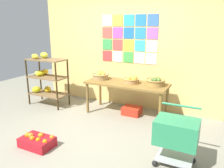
{
  "coord_description": "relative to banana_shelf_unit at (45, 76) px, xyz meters",
  "views": [
    {
      "loc": [
        1.99,
        -2.92,
        1.85
      ],
      "look_at": [
        0.15,
        0.77,
        0.75
      ],
      "focal_mm": 35.32,
      "sensor_mm": 36.0,
      "label": 1
    }
  ],
  "objects": [
    {
      "name": "banana_shelf_unit",
      "position": [
        0.0,
        0.0,
        0.0
      ],
      "size": [
        0.91,
        0.51,
        1.25
      ],
      "color": "#31220D",
      "rests_on": "ground"
    },
    {
      "name": "back_wall_with_art",
      "position": [
        1.73,
        0.81,
        0.72
      ],
      "size": [
        4.35,
        0.07,
        2.85
      ],
      "color": "#E7BF6C",
      "rests_on": "ground"
    },
    {
      "name": "fruit_basket_back_right",
      "position": [
        2.61,
        0.3,
        0.08
      ],
      "size": [
        0.39,
        0.39,
        0.17
      ],
      "color": "#A37A3D",
      "rests_on": "display_table"
    },
    {
      "name": "fruit_basket_centre",
      "position": [
        2.11,
        0.26,
        0.07
      ],
      "size": [
        0.33,
        0.33,
        0.16
      ],
      "color": "#AC7D49",
      "rests_on": "display_table"
    },
    {
      "name": "ground",
      "position": [
        1.73,
        -0.93,
        -0.7
      ],
      "size": [
        9.42,
        9.42,
        0.0
      ],
      "primitive_type": "plane",
      "color": "gray"
    },
    {
      "name": "produce_crate_under_table",
      "position": [
        2.12,
        0.29,
        -0.62
      ],
      "size": [
        0.38,
        0.31,
        0.17
      ],
      "primitive_type": "cube",
      "color": "red",
      "rests_on": "ground"
    },
    {
      "name": "shopping_cart",
      "position": [
        3.3,
        -1.1,
        -0.24
      ],
      "size": [
        0.55,
        0.45,
        0.8
      ],
      "rotation": [
        0.0,
        0.0,
        -0.05
      ],
      "color": "black",
      "rests_on": "ground"
    },
    {
      "name": "orange_crate_foreground",
      "position": [
        1.26,
        -1.59,
        -0.62
      ],
      "size": [
        0.52,
        0.34,
        0.21
      ],
      "color": "#A9151F",
      "rests_on": "ground"
    },
    {
      "name": "fruit_basket_back_left",
      "position": [
        1.37,
        0.28,
        0.08
      ],
      "size": [
        0.37,
        0.37,
        0.17
      ],
      "color": "#9E7B4C",
      "rests_on": "display_table"
    },
    {
      "name": "display_table",
      "position": [
        2.01,
        0.24,
        -0.08
      ],
      "size": [
        1.71,
        0.68,
        0.7
      ],
      "color": "brown",
      "rests_on": "ground"
    }
  ]
}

